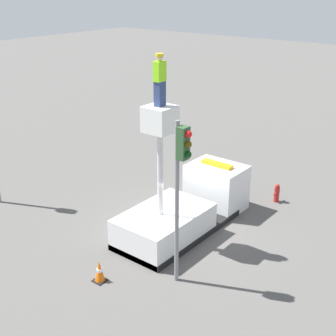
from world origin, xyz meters
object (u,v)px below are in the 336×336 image
at_px(bucket_truck, 186,207).
at_px(worker, 160,80).
at_px(traffic_light_pole, 181,173).
at_px(fire_hydrant, 277,193).
at_px(traffic_cone_rear, 99,272).

height_order(bucket_truck, worker, worker).
bearing_deg(traffic_light_pole, fire_hydrant, 1.58).
height_order(worker, fire_hydrant, worker).
xyz_separation_m(bucket_truck, traffic_cone_rear, (-4.74, 0.04, -0.49)).
bearing_deg(worker, fire_hydrant, -17.11).
bearing_deg(worker, traffic_light_pole, -126.51).
bearing_deg(fire_hydrant, traffic_cone_rear, 168.34).
bearing_deg(traffic_cone_rear, bucket_truck, -0.51).
xyz_separation_m(worker, traffic_light_pole, (-1.51, -2.04, -2.30)).
height_order(worker, traffic_light_pole, worker).
bearing_deg(fire_hydrant, bucket_truck, 157.15).
distance_m(fire_hydrant, traffic_cone_rear, 9.28).
height_order(fire_hydrant, traffic_cone_rear, fire_hydrant).
bearing_deg(fire_hydrant, traffic_light_pole, -178.42).
height_order(traffic_light_pole, traffic_cone_rear, traffic_light_pole).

